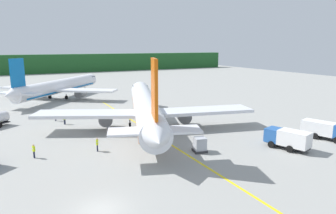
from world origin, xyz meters
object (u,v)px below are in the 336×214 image
object	(u,v)px
service_truck_catering	(325,129)
cargo_container_near	(200,145)
airliner_mid_apron	(59,87)
crew_loader_right	(34,150)
crew_supervisor	(55,115)
service_truck_fuel	(287,138)
crew_loader_left	(97,143)
crew_marshaller	(65,119)
airliner_foreground	(146,107)

from	to	relation	value
service_truck_catering	cargo_container_near	world-z (taller)	service_truck_catering
airliner_mid_apron	crew_loader_right	distance (m)	43.45
crew_loader_right	crew_supervisor	size ratio (longest dim) A/B	0.98
service_truck_fuel	crew_loader_right	xyz separation A→B (m)	(-29.68, 11.14, -0.44)
service_truck_fuel	crew_loader_left	size ratio (longest dim) A/B	3.39
cargo_container_near	crew_marshaller	bearing A→B (deg)	121.06
service_truck_catering	crew_marshaller	distance (m)	41.12
crew_loader_left	crew_loader_right	size ratio (longest dim) A/B	1.02
service_truck_fuel	cargo_container_near	size ratio (longest dim) A/B	3.00
crew_supervisor	service_truck_catering	bearing A→B (deg)	-40.67
airliner_mid_apron	crew_marshaller	size ratio (longest dim) A/B	18.08
service_truck_catering	crew_supervisor	world-z (taller)	service_truck_catering
crew_loader_right	airliner_mid_apron	bearing A→B (deg)	78.73
cargo_container_near	crew_supervisor	size ratio (longest dim) A/B	1.13
service_truck_fuel	crew_marshaller	world-z (taller)	service_truck_fuel
crew_loader_right	crew_supervisor	bearing A→B (deg)	75.90
service_truck_fuel	crew_supervisor	xyz separation A→B (m)	(-25.11, 29.36, -0.42)
service_truck_catering	crew_loader_right	size ratio (longest dim) A/B	3.87
airliner_mid_apron	service_truck_catering	distance (m)	60.73
cargo_container_near	crew_marshaller	size ratio (longest dim) A/B	1.18
service_truck_catering	crew_loader_right	bearing A→B (deg)	164.56
airliner_foreground	service_truck_catering	size ratio (longest dim) A/B	6.09
crew_marshaller	crew_loader_right	size ratio (longest dim) A/B	0.98
airliner_mid_apron	crew_marshaller	bearing A→B (deg)	-95.83
service_truck_fuel	service_truck_catering	xyz separation A→B (m)	(8.30, 0.66, -0.04)
service_truck_catering	crew_marshaller	bearing A→B (deg)	141.82
airliner_foreground	crew_loader_right	distance (m)	18.85
crew_loader_left	crew_loader_right	distance (m)	7.42
cargo_container_near	crew_loader_right	world-z (taller)	cargo_container_near
crew_marshaller	crew_loader_left	size ratio (longest dim) A/B	0.96
crew_loader_left	crew_supervisor	bearing A→B (deg)	98.20
airliner_mid_apron	crew_supervisor	xyz separation A→B (m)	(-3.91, -24.35, -2.00)
airliner_foreground	airliner_mid_apron	xyz separation A→B (m)	(-8.86, 35.57, -0.35)
crew_supervisor	crew_marshaller	bearing A→B (deg)	-71.80
airliner_mid_apron	crew_supervisor	world-z (taller)	airliner_mid_apron
airliner_mid_apron	crew_loader_left	bearing A→B (deg)	-91.49
service_truck_catering	crew_supervisor	bearing A→B (deg)	139.33
airliner_foreground	service_truck_fuel	xyz separation A→B (m)	(12.34, -18.15, -1.93)
crew_loader_left	crew_loader_right	xyz separation A→B (m)	(-7.35, 1.04, -0.03)
airliner_foreground	cargo_container_near	bearing A→B (deg)	-83.73
service_truck_fuel	crew_marshaller	xyz separation A→B (m)	(-24.02, 26.07, -0.47)
service_truck_catering	crew_marshaller	size ratio (longest dim) A/B	3.96
service_truck_fuel	crew_marshaller	size ratio (longest dim) A/B	3.54
airliner_mid_apron	crew_loader_left	xyz separation A→B (m)	(-1.13, -43.61, -2.00)
service_truck_fuel	crew_loader_right	bearing A→B (deg)	159.42
service_truck_catering	crew_marshaller	xyz separation A→B (m)	(-32.32, 25.41, -0.43)
airliner_foreground	crew_supervisor	xyz separation A→B (m)	(-12.76, 11.21, -2.35)
service_truck_fuel	service_truck_catering	size ratio (longest dim) A/B	0.90
cargo_container_near	crew_loader_left	world-z (taller)	cargo_container_near
airliner_foreground	service_truck_fuel	size ratio (longest dim) A/B	6.80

